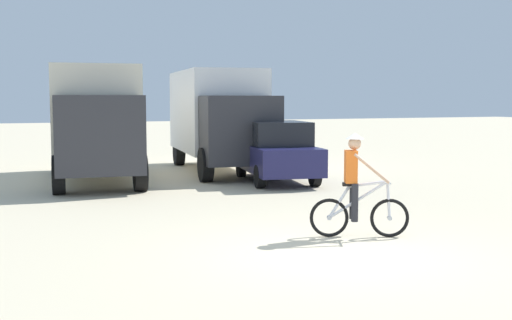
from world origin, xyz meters
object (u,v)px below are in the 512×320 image
box_truck_cream_rv (95,117)px  sedan_parked (276,151)px  cyclist_orange_shirt (356,189)px  box_truck_avon_van (219,115)px

box_truck_cream_rv → sedan_parked: size_ratio=1.57×
sedan_parked → cyclist_orange_shirt: cyclist_orange_shirt is taller
box_truck_cream_rv → box_truck_avon_van: (4.22, 0.90, 0.00)m
cyclist_orange_shirt → box_truck_cream_rv: bearing=106.5°
box_truck_cream_rv → box_truck_avon_van: bearing=12.1°
box_truck_avon_van → cyclist_orange_shirt: bearing=-96.9°
box_truck_cream_rv → cyclist_orange_shirt: size_ratio=3.83×
sedan_parked → cyclist_orange_shirt: size_ratio=2.44×
box_truck_cream_rv → box_truck_avon_van: size_ratio=1.00×
sedan_parked → cyclist_orange_shirt: bearing=-104.2°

